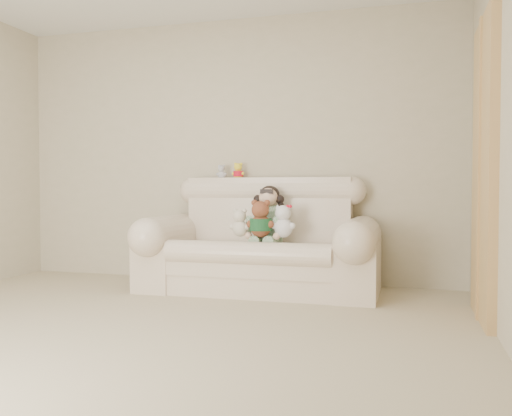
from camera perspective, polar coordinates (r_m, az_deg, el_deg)
The scene contains 10 objects.
floor at distance 3.30m, azimuth -16.86°, elevation -14.21°, with size 5.00×5.00×0.00m, color gray.
wall_back at distance 5.45m, azimuth -2.64°, elevation 6.04°, with size 4.50×4.50×0.00m, color beige.
sofa at distance 4.85m, azimuth 0.32°, elevation -2.74°, with size 2.10×0.95×1.03m, color #F6E5C7, non-canonical shape.
door_panel at distance 4.09m, azimuth 22.89°, elevation 3.73°, with size 0.06×0.90×2.10m, color tan.
seated_child at distance 4.90m, azimuth 1.33°, elevation -0.65°, with size 0.32×0.39×0.54m, color #377B3D, non-canonical shape.
brown_teddy at distance 4.69m, azimuth 0.49°, elevation -0.75°, with size 0.24×0.19×0.38m, color brown, non-canonical shape.
white_cat at distance 4.67m, azimuth 2.89°, elevation -1.02°, with size 0.22×0.17×0.34m, color white, non-canonical shape.
cream_teddy at distance 4.75m, azimuth -1.70°, elevation -1.27°, with size 0.18×0.14×0.29m, color silver, non-canonical shape.
yellow_mini_bear at distance 5.29m, azimuth -1.87°, elevation 4.07°, with size 0.12×0.10×0.19m, color yellow, non-canonical shape.
grey_mini_plush at distance 5.32m, azimuth -3.63°, elevation 3.94°, with size 0.11×0.08×0.17m, color #B8B8BF, non-canonical shape.
Camera 1 is at (1.71, -2.66, 0.92)m, focal length 38.02 mm.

